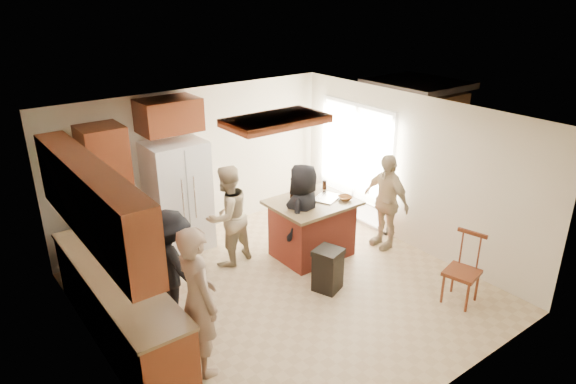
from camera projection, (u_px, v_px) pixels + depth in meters
room_shell at (407, 149)px, 10.57m from camera, size 8.00×5.20×5.00m
person_front_left at (198, 301)px, 5.51m from camera, size 0.49×0.66×1.77m
person_behind_left at (228, 216)px, 7.73m from camera, size 0.85×0.62×1.58m
person_behind_right at (303, 214)px, 7.77m from camera, size 0.93×0.85×1.59m
person_side_right at (386, 201)px, 8.25m from camera, size 0.50×0.94×1.58m
person_counter at (172, 265)px, 6.49m from camera, size 0.65×1.04×1.49m
left_cabinetry at (110, 272)px, 5.92m from camera, size 0.64×3.00×2.30m
back_wall_units at (125, 177)px, 7.60m from camera, size 1.80×0.60×2.45m
refrigerator at (178, 196)px, 8.16m from camera, size 0.90×0.76×1.80m
kitchen_island at (312, 228)px, 8.07m from camera, size 1.28×1.03×0.93m
island_items at (327, 197)px, 7.97m from camera, size 0.97×0.71×0.15m
trash_bin at (328, 269)px, 7.20m from camera, size 0.45×0.45×0.63m
spindle_chair at (463, 272)px, 6.88m from camera, size 0.51×0.51×0.99m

